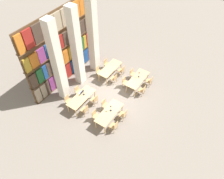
{
  "coord_description": "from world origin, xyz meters",
  "views": [
    {
      "loc": [
        -8.59,
        -5.86,
        11.7
      ],
      "look_at": [
        0.0,
        -0.12,
        0.69
      ],
      "focal_mm": 35.0,
      "sensor_mm": 36.0,
      "label": 1
    }
  ],
  "objects": [
    {
      "name": "chair_0",
      "position": [
        -2.29,
        -1.81,
        0.46
      ],
      "size": [
        0.42,
        0.4,
        0.86
      ],
      "color": "tan",
      "rests_on": "ground_plane"
    },
    {
      "name": "chair_12",
      "position": [
        1.22,
        0.5,
        0.46
      ],
      "size": [
        0.42,
        0.4,
        0.86
      ],
      "color": "tan",
      "rests_on": "ground_plane"
    },
    {
      "name": "pillar_left",
      "position": [
        -1.81,
        2.73,
        3.0
      ],
      "size": [
        0.58,
        0.58,
        6.0
      ],
      "color": "silver",
      "rests_on": "ground_plane"
    },
    {
      "name": "laptop",
      "position": [
        -1.48,
        1.4,
        0.81
      ],
      "size": [
        0.32,
        0.22,
        0.21
      ],
      "rotation": [
        0.0,
        0.0,
        3.14
      ],
      "color": "silver",
      "rests_on": "reading_table_2"
    },
    {
      "name": "reading_table_0",
      "position": [
        -1.78,
        -1.1,
        0.68
      ],
      "size": [
        2.15,
        0.85,
        0.77
      ],
      "color": "tan",
      "rests_on": "ground_plane"
    },
    {
      "name": "desk_lamp_2",
      "position": [
        -1.51,
        1.16,
        1.1
      ],
      "size": [
        0.14,
        0.14,
        0.5
      ],
      "color": "#232328",
      "rests_on": "reading_table_2"
    },
    {
      "name": "reading_table_1",
      "position": [
        1.88,
        -1.1,
        0.68
      ],
      "size": [
        2.15,
        0.85,
        0.77
      ],
      "color": "tan",
      "rests_on": "ground_plane"
    },
    {
      "name": "reading_table_3",
      "position": [
        1.73,
        1.21,
        0.68
      ],
      "size": [
        2.15,
        0.85,
        0.77
      ],
      "color": "tan",
      "rests_on": "ground_plane"
    },
    {
      "name": "chair_7",
      "position": [
        2.43,
        -0.39,
        0.46
      ],
      "size": [
        0.42,
        0.4,
        0.86
      ],
      "rotation": [
        0.0,
        0.0,
        3.14
      ],
      "color": "tan",
      "rests_on": "ground_plane"
    },
    {
      "name": "desk_lamp_1",
      "position": [
        2.07,
        -1.07,
        1.08
      ],
      "size": [
        0.14,
        0.14,
        0.46
      ],
      "color": "#232328",
      "rests_on": "reading_table_1"
    },
    {
      "name": "chair_15",
      "position": [
        2.28,
        1.92,
        0.46
      ],
      "size": [
        0.42,
        0.4,
        0.86
      ],
      "rotation": [
        0.0,
        0.0,
        3.14
      ],
      "color": "tan",
      "rests_on": "ground_plane"
    },
    {
      "name": "ground_plane",
      "position": [
        0.0,
        0.0,
        0.0
      ],
      "size": [
        40.0,
        40.0,
        0.0
      ],
      "primitive_type": "plane",
      "color": "gray"
    },
    {
      "name": "chair_3",
      "position": [
        -1.23,
        -0.39,
        0.46
      ],
      "size": [
        0.42,
        0.4,
        0.86
      ],
      "rotation": [
        0.0,
        0.0,
        3.14
      ],
      "color": "tan",
      "rests_on": "ground_plane"
    },
    {
      "name": "chair_8",
      "position": [
        -2.31,
        0.46,
        0.46
      ],
      "size": [
        0.42,
        0.4,
        0.86
      ],
      "color": "tan",
      "rests_on": "ground_plane"
    },
    {
      "name": "reading_table_2",
      "position": [
        -1.78,
        1.17,
        0.68
      ],
      "size": [
        2.15,
        0.85,
        0.77
      ],
      "color": "tan",
      "rests_on": "ground_plane"
    },
    {
      "name": "chair_11",
      "position": [
        -1.27,
        1.88,
        0.46
      ],
      "size": [
        0.42,
        0.4,
        0.86
      ],
      "rotation": [
        0.0,
        0.0,
        3.14
      ],
      "color": "tan",
      "rests_on": "ground_plane"
    },
    {
      "name": "chair_2",
      "position": [
        -1.23,
        -1.81,
        0.46
      ],
      "size": [
        0.42,
        0.4,
        0.86
      ],
      "color": "tan",
      "rests_on": "ground_plane"
    },
    {
      "name": "chair_9",
      "position": [
        -2.31,
        1.88,
        0.46
      ],
      "size": [
        0.42,
        0.4,
        0.86
      ],
      "rotation": [
        0.0,
        0.0,
        3.14
      ],
      "color": "tan",
      "rests_on": "ground_plane"
    },
    {
      "name": "chair_14",
      "position": [
        2.28,
        0.5,
        0.46
      ],
      "size": [
        0.42,
        0.4,
        0.86
      ],
      "color": "tan",
      "rests_on": "ground_plane"
    },
    {
      "name": "bookshelf_bank",
      "position": [
        -0.02,
        3.85,
        2.66
      ],
      "size": [
        6.97,
        0.35,
        5.5
      ],
      "color": "brown",
      "rests_on": "ground_plane"
    },
    {
      "name": "chair_13",
      "position": [
        1.22,
        1.92,
        0.46
      ],
      "size": [
        0.42,
        0.4,
        0.86
      ],
      "rotation": [
        0.0,
        0.0,
        3.14
      ],
      "color": "tan",
      "rests_on": "ground_plane"
    },
    {
      "name": "chair_1",
      "position": [
        -2.29,
        -0.39,
        0.46
      ],
      "size": [
        0.42,
        0.4,
        0.86
      ],
      "rotation": [
        0.0,
        0.0,
        3.14
      ],
      "color": "tan",
      "rests_on": "ground_plane"
    },
    {
      "name": "pillar_right",
      "position": [
        1.81,
        2.73,
        3.0
      ],
      "size": [
        0.58,
        0.58,
        6.0
      ],
      "color": "silver",
      "rests_on": "ground_plane"
    },
    {
      "name": "chair_10",
      "position": [
        -1.27,
        0.46,
        0.46
      ],
      "size": [
        0.42,
        0.4,
        0.86
      ],
      "color": "tan",
      "rests_on": "ground_plane"
    },
    {
      "name": "chair_5",
      "position": [
        1.31,
        -0.39,
        0.46
      ],
      "size": [
        0.42,
        0.4,
        0.86
      ],
      "rotation": [
        0.0,
        0.0,
        3.14
      ],
      "color": "tan",
      "rests_on": "ground_plane"
    },
    {
      "name": "chair_6",
      "position": [
        2.43,
        -1.81,
        0.46
      ],
      "size": [
        0.42,
        0.4,
        0.86
      ],
      "color": "tan",
      "rests_on": "ground_plane"
    },
    {
      "name": "pillar_center",
      "position": [
        0.0,
        2.73,
        3.0
      ],
      "size": [
        0.58,
        0.58,
        6.0
      ],
      "color": "silver",
      "rests_on": "ground_plane"
    },
    {
      "name": "chair_4",
      "position": [
        1.31,
        -1.81,
        0.46
      ],
      "size": [
        0.42,
        0.4,
        0.86
      ],
      "color": "tan",
      "rests_on": "ground_plane"
    },
    {
      "name": "desk_lamp_0",
      "position": [
        -1.62,
        -1.11,
        1.1
      ],
      "size": [
        0.14,
        0.14,
        0.5
      ],
      "color": "#232328",
      "rests_on": "reading_table_0"
    }
  ]
}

